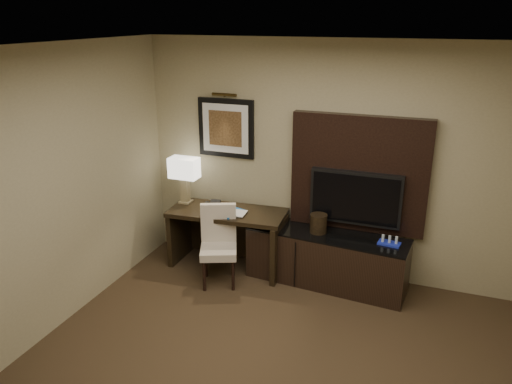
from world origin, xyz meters
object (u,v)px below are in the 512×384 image
at_px(desk, 228,239).
at_px(ice_bucket, 318,223).
at_px(tv, 356,198).
at_px(table_lamp, 185,179).
at_px(desk_chair, 219,250).
at_px(credenza, 326,259).
at_px(minibar_tray, 389,241).
at_px(desk_phone, 212,206).

height_order(desk, ice_bucket, ice_bucket).
height_order(tv, table_lamp, table_lamp).
height_order(desk_chair, table_lamp, table_lamp).
xyz_separation_m(tv, ice_bucket, (-0.37, -0.16, -0.30)).
bearing_deg(tv, credenza, -147.47).
height_order(tv, desk_chair, tv).
height_order(desk, desk_chair, desk_chair).
bearing_deg(credenza, ice_bucket, -178.03).
height_order(desk, minibar_tray, desk).
distance_m(table_lamp, minibar_tray, 2.50).
distance_m(tv, table_lamp, 2.06).
bearing_deg(tv, desk_phone, -172.26).
distance_m(credenza, desk_chair, 1.23).
xyz_separation_m(desk, minibar_tray, (1.88, -0.01, 0.29)).
relative_size(credenza, ice_bucket, 8.43).
bearing_deg(tv, ice_bucket, -156.64).
bearing_deg(desk_chair, ice_bucket, 0.56).
distance_m(desk, credenza, 1.21).
bearing_deg(desk_phone, ice_bucket, -9.11).
bearing_deg(desk_phone, desk, -1.72).
bearing_deg(tv, table_lamp, -176.86).
bearing_deg(desk, credenza, -3.02).
xyz_separation_m(desk_phone, minibar_tray, (2.06, 0.02, -0.12)).
relative_size(desk_phone, minibar_tray, 0.78).
bearing_deg(desk_phone, tv, -4.30).
xyz_separation_m(credenza, desk_chair, (-1.14, -0.43, 0.11)).
height_order(desk_chair, ice_bucket, desk_chair).
xyz_separation_m(desk, desk_chair, (0.06, -0.41, 0.05)).
distance_m(tv, minibar_tray, 0.59).
xyz_separation_m(ice_bucket, minibar_tray, (0.78, -0.04, -0.06)).
relative_size(desk_chair, minibar_tray, 3.62).
xyz_separation_m(desk, desk_phone, (-0.18, -0.03, 0.41)).
xyz_separation_m(desk_phone, ice_bucket, (1.28, 0.07, -0.06)).
bearing_deg(minibar_tray, credenza, 176.98).
relative_size(credenza, table_lamp, 2.91).
relative_size(tv, desk_chair, 1.19).
relative_size(desk, minibar_tray, 5.94).
xyz_separation_m(credenza, tv, (0.26, 0.16, 0.71)).
relative_size(credenza, desk_phone, 9.93).
bearing_deg(desk_phone, desk_chair, -68.63).
bearing_deg(table_lamp, desk_chair, -36.48).
distance_m(credenza, tv, 0.77).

